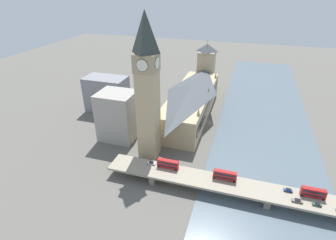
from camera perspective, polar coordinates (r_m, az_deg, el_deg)
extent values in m
plane|color=#605E56|center=(198.30, 9.11, -0.60)|extent=(600.00, 600.00, 0.00)
cube|color=slate|center=(197.90, 20.19, -2.13)|extent=(65.21, 360.00, 0.30)
cube|color=tan|center=(203.36, 5.10, 3.53)|extent=(26.89, 98.03, 19.78)
cube|color=black|center=(200.89, 8.90, 3.28)|extent=(0.40, 90.18, 5.94)
pyramid|color=#474C51|center=(198.29, 5.26, 6.98)|extent=(26.35, 96.07, 6.46)
cone|color=#9E8966|center=(231.39, 10.35, 9.57)|extent=(2.20, 2.20, 5.00)
cone|color=#9E8966|center=(196.59, 8.81, 6.34)|extent=(2.20, 2.20, 5.00)
cone|color=#9E8966|center=(162.87, 6.66, 1.75)|extent=(2.20, 2.20, 5.00)
cube|color=tan|center=(146.87, -4.33, 2.55)|extent=(10.78, 10.78, 61.86)
cube|color=tan|center=(137.68, -4.73, 12.39)|extent=(11.43, 11.43, 9.70)
cylinder|color=black|center=(135.77, -2.49, 12.23)|extent=(0.50, 6.48, 6.48)
cylinder|color=silver|center=(135.73, -2.45, 12.23)|extent=(0.62, 6.00, 6.00)
cylinder|color=black|center=(139.79, -6.90, 12.53)|extent=(0.50, 6.48, 6.48)
cylinder|color=silver|center=(139.84, -6.95, 12.53)|extent=(0.62, 6.00, 6.00)
cylinder|color=black|center=(142.67, -3.89, 12.98)|extent=(6.48, 0.50, 6.48)
cylinder|color=silver|center=(142.77, -3.88, 12.99)|extent=(6.00, 0.62, 6.00)
cylinder|color=black|center=(132.74, -5.63, 11.75)|extent=(6.48, 0.50, 6.48)
cylinder|color=silver|center=(132.64, -5.65, 11.74)|extent=(6.00, 0.62, 6.00)
pyramid|color=#2D3833|center=(134.40, -4.99, 18.61)|extent=(11.00, 11.00, 20.57)
cube|color=tan|center=(256.25, 8.22, 10.60)|extent=(15.15, 15.15, 36.44)
pyramid|color=#474C51|center=(250.70, 8.57, 15.31)|extent=(15.15, 15.15, 6.82)
cylinder|color=#333338|center=(249.58, 8.66, 16.52)|extent=(0.30, 0.30, 4.00)
cube|color=gray|center=(138.80, 20.72, -15.48)|extent=(3.00, 11.45, 4.91)
cube|color=gray|center=(143.16, -2.85, -11.73)|extent=(3.00, 11.45, 4.91)
cube|color=gray|center=(136.80, 20.94, -14.55)|extent=(162.43, 13.47, 1.20)
cube|color=red|center=(136.48, 12.23, -12.02)|extent=(11.67, 2.57, 1.96)
cube|color=black|center=(136.23, 12.24, -11.90)|extent=(10.51, 2.63, 0.86)
cube|color=red|center=(135.13, 12.32, -11.33)|extent=(11.44, 2.57, 2.31)
cube|color=black|center=(135.06, 12.32, -11.29)|extent=(10.51, 2.63, 1.11)
cube|color=#A01515|center=(134.37, 12.37, -10.92)|extent=(11.32, 2.44, 0.16)
cylinder|color=black|center=(138.14, 10.18, -11.69)|extent=(1.14, 0.28, 1.14)
cylinder|color=black|center=(136.33, 10.04, -12.30)|extent=(1.14, 0.28, 1.14)
cylinder|color=black|center=(137.91, 14.27, -12.28)|extent=(1.14, 0.28, 1.14)
cylinder|color=black|center=(136.10, 14.19, -12.90)|extent=(1.14, 0.28, 1.14)
cube|color=red|center=(140.68, -0.02, -9.87)|extent=(11.58, 2.56, 1.90)
cube|color=black|center=(140.44, -0.02, -9.75)|extent=(10.42, 2.62, 0.83)
cube|color=red|center=(139.42, -0.02, -9.21)|extent=(11.35, 2.56, 2.23)
cube|color=black|center=(139.35, -0.02, -9.17)|extent=(10.42, 2.62, 1.07)
cube|color=#A01515|center=(138.70, -0.02, -8.81)|extent=(11.23, 2.43, 0.16)
cylinder|color=black|center=(143.28, -1.76, -9.50)|extent=(1.15, 0.28, 1.15)
cylinder|color=black|center=(141.54, -2.07, -10.05)|extent=(1.15, 0.28, 1.15)
cylinder|color=black|center=(141.04, 2.00, -10.21)|extent=(1.15, 0.28, 1.15)
cylinder|color=black|center=(139.27, 1.74, -10.78)|extent=(1.15, 0.28, 1.15)
cube|color=red|center=(141.18, 28.97, -13.99)|extent=(10.64, 2.43, 1.90)
cube|color=black|center=(140.94, 29.00, -13.88)|extent=(9.57, 2.49, 0.83)
cube|color=red|center=(139.92, 29.16, -13.36)|extent=(10.42, 2.43, 2.23)
cube|color=black|center=(139.85, 29.18, -13.32)|extent=(9.57, 2.49, 1.07)
cube|color=#A01515|center=(139.20, 29.28, -12.98)|extent=(10.32, 2.31, 0.16)
cylinder|color=black|center=(141.44, 27.05, -13.81)|extent=(1.13, 0.28, 1.13)
cylinder|color=black|center=(139.78, 27.16, -14.40)|extent=(1.13, 0.28, 1.13)
cylinder|color=black|center=(143.68, 30.52, -14.09)|extent=(1.13, 0.28, 1.13)
cylinder|color=black|center=(142.05, 30.68, -14.67)|extent=(1.13, 0.28, 1.13)
cube|color=silver|center=(143.87, -3.65, -9.40)|extent=(4.53, 1.75, 0.59)
cube|color=black|center=(143.50, -3.60, -9.23)|extent=(2.35, 1.58, 0.52)
cylinder|color=black|center=(145.13, -4.22, -9.15)|extent=(0.61, 0.22, 0.61)
cylinder|color=black|center=(143.98, -4.45, -9.51)|extent=(0.61, 0.22, 0.61)
cylinder|color=black|center=(144.05, -2.84, -9.42)|extent=(0.61, 0.22, 0.61)
cylinder|color=black|center=(142.89, -3.06, -9.79)|extent=(0.61, 0.22, 0.61)
cube|color=navy|center=(139.83, 24.67, -13.74)|extent=(3.92, 1.71, 0.55)
cube|color=black|center=(139.50, 24.77, -13.57)|extent=(2.04, 1.54, 0.60)
cylinder|color=black|center=(140.25, 24.03, -13.53)|extent=(0.71, 0.22, 0.71)
cylinder|color=black|center=(139.10, 24.08, -13.94)|extent=(0.71, 0.22, 0.71)
cylinder|color=black|center=(140.81, 25.23, -13.65)|extent=(0.71, 0.22, 0.71)
cylinder|color=black|center=(139.65, 25.29, -14.06)|extent=(0.71, 0.22, 0.71)
cube|color=slate|center=(136.06, 26.28, -15.49)|extent=(4.72, 1.79, 0.60)
cube|color=black|center=(135.73, 26.39, -15.33)|extent=(2.46, 1.61, 0.51)
cylinder|color=black|center=(136.38, 25.42, -15.26)|extent=(0.65, 0.22, 0.65)
cylinder|color=black|center=(135.19, 25.48, -15.72)|extent=(0.65, 0.22, 0.65)
cylinder|color=black|center=(137.21, 27.03, -15.40)|extent=(0.65, 0.22, 0.65)
cylinder|color=black|center=(136.03, 27.11, -15.85)|extent=(0.65, 0.22, 0.65)
cylinder|color=black|center=(140.74, 32.75, -15.91)|extent=(0.61, 0.22, 0.61)
cube|color=#2D5638|center=(138.31, 29.68, -15.67)|extent=(3.80, 1.84, 0.55)
cube|color=black|center=(138.03, 29.78, -15.52)|extent=(1.98, 1.66, 0.46)
cylinder|color=black|center=(138.65, 29.02, -15.45)|extent=(0.66, 0.22, 0.66)
cylinder|color=black|center=(137.44, 29.12, -15.92)|extent=(0.66, 0.22, 0.66)
cylinder|color=black|center=(139.43, 30.19, -15.54)|extent=(0.66, 0.22, 0.66)
cylinder|color=black|center=(138.23, 30.31, -16.00)|extent=(0.66, 0.22, 0.66)
cube|color=gray|center=(216.26, -13.15, 5.55)|extent=(32.54, 18.91, 27.57)
cube|color=#A39E93|center=(174.02, -10.85, 0.92)|extent=(23.26, 20.26, 32.05)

